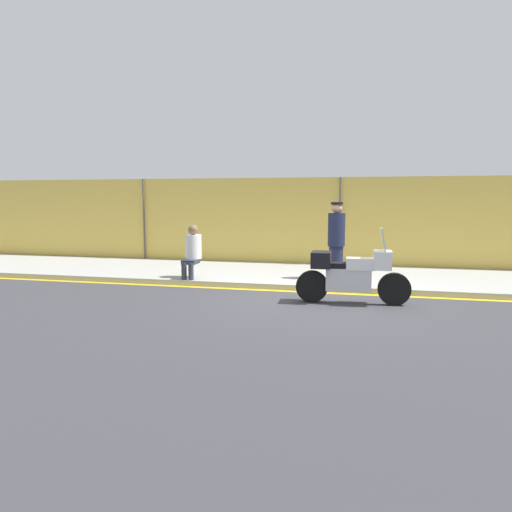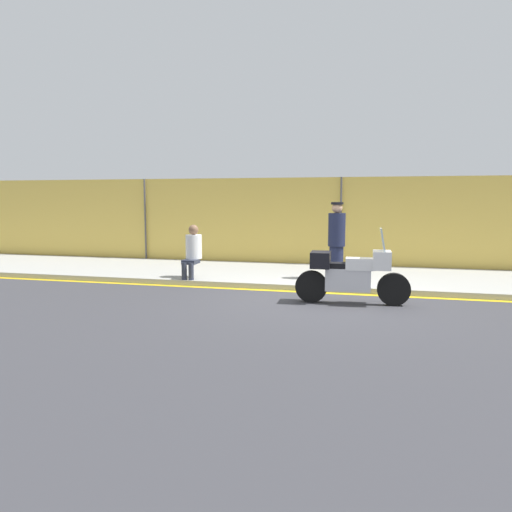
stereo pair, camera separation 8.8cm
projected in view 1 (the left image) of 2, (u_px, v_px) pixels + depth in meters
The scene contains 7 objects.
ground_plane at pixel (321, 300), 9.70m from camera, with size 120.00×120.00×0.00m, color #38383D.
sidewalk at pixel (333, 276), 12.22m from camera, with size 43.96×3.57×0.12m.
curb_paint_stripe at pixel (325, 293), 10.42m from camera, with size 43.96×0.18×0.01m.
storefront_fence at pixel (340, 223), 13.89m from camera, with size 41.76×0.17×2.55m.
motorcycle at pixel (352, 273), 9.31m from camera, with size 2.12×0.56×1.43m.
officer_standing at pixel (336, 240), 11.43m from camera, with size 0.39×0.39×1.76m.
person_seated_on_curb at pixel (193, 249), 11.59m from camera, with size 0.37×0.64×1.23m.
Camera 1 is at (1.07, -9.56, 1.97)m, focal length 35.00 mm.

